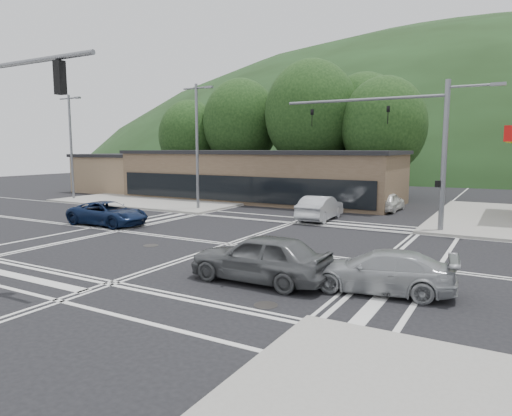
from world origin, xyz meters
The scene contains 19 objects.
ground centered at (0.00, 0.00, 0.00)m, with size 120.00×120.00×0.00m, color black.
sidewalk_nw centered at (-15.00, 15.00, 0.07)m, with size 16.00×16.00×0.15m, color gray.
commercial_row centered at (-8.00, 17.00, 2.00)m, with size 24.00×8.00×4.00m, color brown.
commercial_nw centered at (-24.00, 17.00, 1.80)m, with size 8.00×7.00×3.60m, color #846B4F.
hill_north centered at (0.00, 90.00, 0.00)m, with size 252.00×126.00×140.00m, color #1C3116.
tree_n_a centered at (-14.00, 24.00, 7.14)m, with size 8.00×8.00×11.75m.
tree_n_b centered at (-6.00, 24.00, 7.79)m, with size 9.00×9.00×12.98m.
tree_n_c centered at (1.00, 24.00, 6.49)m, with size 7.60×7.60×10.87m.
tree_n_d centered at (-20.00, 23.00, 5.84)m, with size 6.80×6.80×9.76m.
tree_n_e centered at (-2.00, 28.00, 7.14)m, with size 8.40×8.40×11.98m.
streetlight_nw centered at (-8.44, 9.00, 5.05)m, with size 2.50×0.25×9.00m.
streetlight_w centered at (-21.94, 9.00, 5.05)m, with size 2.50×0.25×9.00m.
signal_mast_ne centered at (6.95, 8.20, 5.07)m, with size 11.65×0.30×8.00m.
car_blue_west centered at (-9.15, 1.12, 0.69)m, with size 2.30×4.98×1.38m, color #0E1C3D.
car_grey_center centered at (4.21, -4.50, 0.83)m, with size 1.96×4.86×1.66m, color #525556.
car_silver_east centered at (8.00, -3.60, 0.66)m, with size 1.85×4.55×1.32m, color #9EA1A4.
car_queue_a centered at (1.00, 9.00, 0.77)m, with size 1.63×4.67×1.54m, color #B3B6BA.
car_queue_b centered at (3.72, 15.21, 0.69)m, with size 1.64×4.07×1.39m, color white.
car_northbound centered at (-0.50, 14.93, 0.79)m, with size 2.22×5.47×1.59m, color slate.
Camera 1 is at (11.49, -17.61, 4.47)m, focal length 32.00 mm.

